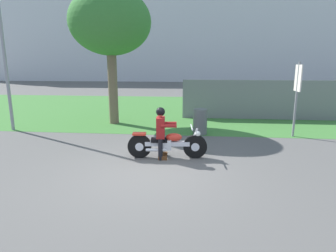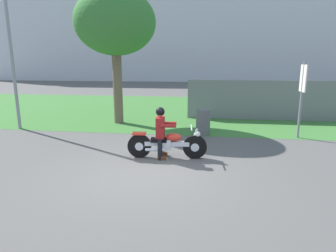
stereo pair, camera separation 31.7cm
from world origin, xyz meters
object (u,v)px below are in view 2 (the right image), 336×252
at_px(motorcycle_lead, 167,144).
at_px(streetlight_pole, 12,35).
at_px(tree_roadside, 115,23).
at_px(sign_banner, 302,88).
at_px(trash_can, 203,122).
at_px(rider_lead, 161,129).

distance_m(motorcycle_lead, streetlight_pole, 7.49).
height_order(tree_roadside, sign_banner, tree_roadside).
distance_m(motorcycle_lead, trash_can, 2.91).
bearing_deg(motorcycle_lead, streetlight_pole, 151.72).
xyz_separation_m(motorcycle_lead, tree_roadside, (-2.76, 4.37, 3.74)).
xyz_separation_m(tree_roadside, streetlight_pole, (-3.45, -1.65, -0.55)).
xyz_separation_m(motorcycle_lead, rider_lead, (-0.17, -0.01, 0.43)).
bearing_deg(trash_can, streetlight_pole, -179.68).
bearing_deg(motorcycle_lead, tree_roadside, 117.68).
xyz_separation_m(streetlight_pole, sign_banner, (10.41, 0.04, -1.86)).
distance_m(tree_roadside, trash_can, 5.44).
relative_size(streetlight_pole, trash_can, 6.17).
bearing_deg(tree_roadside, trash_can, -23.62).
bearing_deg(streetlight_pole, trash_can, 0.32).
bearing_deg(tree_roadside, motorcycle_lead, -57.69).
height_order(streetlight_pole, sign_banner, streetlight_pole).
relative_size(tree_roadside, streetlight_pole, 0.96).
height_order(trash_can, sign_banner, sign_banner).
distance_m(streetlight_pole, sign_banner, 10.58).
height_order(tree_roadside, streetlight_pole, streetlight_pole).
height_order(rider_lead, trash_can, rider_lead).
xyz_separation_m(rider_lead, trash_can, (1.08, 2.77, -0.35)).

